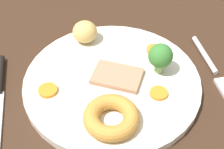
{
  "coord_description": "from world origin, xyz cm",
  "views": [
    {
      "loc": [
        10.27,
        34.07,
        41.61
      ],
      "look_at": [
        2.95,
        -0.62,
        6.0
      ],
      "focal_mm": 51.16,
      "sensor_mm": 36.0,
      "label": 1
    }
  ],
  "objects_px": {
    "yorkshire_pudding": "(111,117)",
    "roast_potato_left": "(85,32)",
    "carrot_coin_back": "(154,50)",
    "dinner_plate": "(112,82)",
    "carrot_coin_side": "(48,90)",
    "fork": "(213,68)",
    "broccoli_floret": "(160,56)",
    "carrot_coin_front": "(159,93)",
    "meat_slice_main": "(117,76)"
  },
  "relations": [
    {
      "from": "yorkshire_pudding",
      "to": "roast_potato_left",
      "type": "distance_m",
      "value": 0.19
    },
    {
      "from": "carrot_coin_back",
      "to": "roast_potato_left",
      "type": "bearing_deg",
      "value": -25.52
    },
    {
      "from": "dinner_plate",
      "to": "carrot_coin_side",
      "type": "relative_size",
      "value": 9.61
    },
    {
      "from": "fork",
      "to": "yorkshire_pudding",
      "type": "bearing_deg",
      "value": -66.89
    },
    {
      "from": "carrot_coin_side",
      "to": "broccoli_floret",
      "type": "height_order",
      "value": "broccoli_floret"
    },
    {
      "from": "carrot_coin_side",
      "to": "carrot_coin_back",
      "type": "bearing_deg",
      "value": -163.1
    },
    {
      "from": "carrot_coin_front",
      "to": "carrot_coin_side",
      "type": "bearing_deg",
      "value": -14.03
    },
    {
      "from": "yorkshire_pudding",
      "to": "carrot_coin_back",
      "type": "height_order",
      "value": "yorkshire_pudding"
    },
    {
      "from": "yorkshire_pudding",
      "to": "broccoli_floret",
      "type": "xyz_separation_m",
      "value": [
        -0.1,
        -0.09,
        0.02
      ]
    },
    {
      "from": "yorkshire_pudding",
      "to": "dinner_plate",
      "type": "bearing_deg",
      "value": -102.61
    },
    {
      "from": "meat_slice_main",
      "to": "carrot_coin_back",
      "type": "height_order",
      "value": "meat_slice_main"
    },
    {
      "from": "dinner_plate",
      "to": "carrot_coin_back",
      "type": "height_order",
      "value": "carrot_coin_back"
    },
    {
      "from": "carrot_coin_front",
      "to": "fork",
      "type": "xyz_separation_m",
      "value": [
        -0.11,
        -0.05,
        -0.01
      ]
    },
    {
      "from": "dinner_plate",
      "to": "broccoli_floret",
      "type": "height_order",
      "value": "broccoli_floret"
    },
    {
      "from": "carrot_coin_back",
      "to": "fork",
      "type": "xyz_separation_m",
      "value": [
        -0.09,
        0.05,
        -0.01
      ]
    },
    {
      "from": "yorkshire_pudding",
      "to": "carrot_coin_front",
      "type": "xyz_separation_m",
      "value": [
        -0.08,
        -0.04,
        -0.01
      ]
    },
    {
      "from": "dinner_plate",
      "to": "meat_slice_main",
      "type": "relative_size",
      "value": 3.68
    },
    {
      "from": "dinner_plate",
      "to": "carrot_coin_side",
      "type": "bearing_deg",
      "value": 3.1
    },
    {
      "from": "yorkshire_pudding",
      "to": "roast_potato_left",
      "type": "xyz_separation_m",
      "value": [
        0.01,
        -0.19,
        0.01
      ]
    },
    {
      "from": "yorkshire_pudding",
      "to": "carrot_coin_side",
      "type": "relative_size",
      "value": 2.69
    },
    {
      "from": "roast_potato_left",
      "to": "carrot_coin_side",
      "type": "relative_size",
      "value": 1.49
    },
    {
      "from": "dinner_plate",
      "to": "broccoli_floret",
      "type": "distance_m",
      "value": 0.09
    },
    {
      "from": "carrot_coin_side",
      "to": "fork",
      "type": "distance_m",
      "value": 0.28
    },
    {
      "from": "carrot_coin_back",
      "to": "carrot_coin_side",
      "type": "height_order",
      "value": "same"
    },
    {
      "from": "meat_slice_main",
      "to": "carrot_coin_back",
      "type": "bearing_deg",
      "value": -146.57
    },
    {
      "from": "dinner_plate",
      "to": "meat_slice_main",
      "type": "xyz_separation_m",
      "value": [
        -0.01,
        -0.0,
        0.01
      ]
    },
    {
      "from": "meat_slice_main",
      "to": "fork",
      "type": "height_order",
      "value": "meat_slice_main"
    },
    {
      "from": "carrot_coin_front",
      "to": "carrot_coin_side",
      "type": "height_order",
      "value": "same"
    },
    {
      "from": "roast_potato_left",
      "to": "yorkshire_pudding",
      "type": "bearing_deg",
      "value": 92.52
    },
    {
      "from": "meat_slice_main",
      "to": "carrot_coin_front",
      "type": "distance_m",
      "value": 0.07
    },
    {
      "from": "yorkshire_pudding",
      "to": "carrot_coin_side",
      "type": "bearing_deg",
      "value": -42.88
    },
    {
      "from": "yorkshire_pudding",
      "to": "fork",
      "type": "xyz_separation_m",
      "value": [
        -0.19,
        -0.08,
        -0.02
      ]
    },
    {
      "from": "fork",
      "to": "dinner_plate",
      "type": "bearing_deg",
      "value": -90.07
    },
    {
      "from": "broccoli_floret",
      "to": "dinner_plate",
      "type": "bearing_deg",
      "value": 1.66
    },
    {
      "from": "carrot_coin_back",
      "to": "broccoli_floret",
      "type": "bearing_deg",
      "value": 81.41
    },
    {
      "from": "carrot_coin_side",
      "to": "fork",
      "type": "height_order",
      "value": "carrot_coin_side"
    },
    {
      "from": "broccoli_floret",
      "to": "carrot_coin_front",
      "type": "bearing_deg",
      "value": 72.47
    },
    {
      "from": "dinner_plate",
      "to": "broccoli_floret",
      "type": "relative_size",
      "value": 5.35
    },
    {
      "from": "carrot_coin_side",
      "to": "yorkshire_pudding",
      "type": "bearing_deg",
      "value": 137.12
    },
    {
      "from": "dinner_plate",
      "to": "yorkshire_pudding",
      "type": "xyz_separation_m",
      "value": [
        0.02,
        0.08,
        0.02
      ]
    },
    {
      "from": "dinner_plate",
      "to": "carrot_coin_front",
      "type": "bearing_deg",
      "value": 143.36
    },
    {
      "from": "carrot_coin_side",
      "to": "meat_slice_main",
      "type": "bearing_deg",
      "value": -176.89
    },
    {
      "from": "dinner_plate",
      "to": "carrot_coin_side",
      "type": "xyz_separation_m",
      "value": [
        0.1,
        0.01,
        0.01
      ]
    },
    {
      "from": "yorkshire_pudding",
      "to": "meat_slice_main",
      "type": "bearing_deg",
      "value": -107.91
    },
    {
      "from": "carrot_coin_back",
      "to": "fork",
      "type": "distance_m",
      "value": 0.1
    },
    {
      "from": "carrot_coin_back",
      "to": "carrot_coin_side",
      "type": "distance_m",
      "value": 0.2
    },
    {
      "from": "fork",
      "to": "carrot_coin_side",
      "type": "bearing_deg",
      "value": -88.93
    },
    {
      "from": "dinner_plate",
      "to": "fork",
      "type": "distance_m",
      "value": 0.18
    },
    {
      "from": "carrot_coin_front",
      "to": "broccoli_floret",
      "type": "distance_m",
      "value": 0.06
    },
    {
      "from": "meat_slice_main",
      "to": "fork",
      "type": "xyz_separation_m",
      "value": [
        -0.17,
        0.0,
        -0.01
      ]
    }
  ]
}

